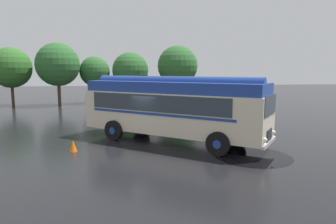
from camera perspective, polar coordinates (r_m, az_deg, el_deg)
name	(u,v)px	position (r m, az deg, el deg)	size (l,w,h in m)	color
ground_plane	(155,141)	(16.33, -2.47, -5.49)	(120.00, 120.00, 0.00)	black
vintage_bus	(172,107)	(15.77, 0.77, 1.03)	(9.44, 8.15, 3.49)	beige
car_near_left	(115,103)	(27.88, -10.01, 1.76)	(2.12, 4.28, 1.66)	#4C5156
car_mid_left	(149,102)	(28.15, -3.55, 1.92)	(2.40, 4.40, 1.66)	maroon
tree_far_left	(10,67)	(36.29, -27.86, 7.61)	(4.30, 4.30, 6.22)	#4C3823
tree_left_of_centre	(58,64)	(34.54, -20.22, 8.55)	(4.64, 4.64, 6.74)	#4C3823
tree_centre	(94,71)	(35.75, -13.90, 7.60)	(3.44, 3.44, 5.38)	#4C3823
tree_right_of_centre	(130,71)	(35.14, -7.21, 7.78)	(4.14, 4.14, 5.86)	#4C3823
tree_far_right	(177,66)	(34.49, 1.79, 8.79)	(4.56, 4.56, 6.58)	#4C3823
traffic_cone	(73,146)	(14.83, -17.63, -6.15)	(0.36, 0.36, 0.55)	orange
puddle_patch	(253,156)	(13.94, 15.89, -8.14)	(3.37, 3.37, 0.01)	black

